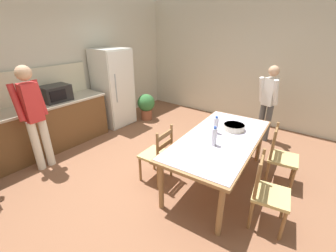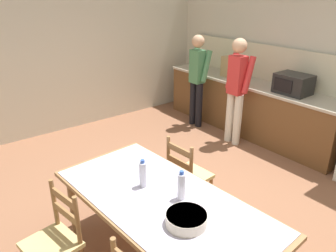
{
  "view_description": "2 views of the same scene",
  "coord_description": "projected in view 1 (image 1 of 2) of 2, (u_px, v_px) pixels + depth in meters",
  "views": [
    {
      "loc": [
        -2.3,
        -1.99,
        2.22
      ],
      "look_at": [
        -0.03,
        -0.27,
        0.96
      ],
      "focal_mm": 24.0,
      "sensor_mm": 36.0,
      "label": 1
    },
    {
      "loc": [
        2.35,
        -2.24,
        2.42
      ],
      "look_at": [
        -0.17,
        -0.28,
        1.06
      ],
      "focal_mm": 35.0,
      "sensor_mm": 36.0,
      "label": 2
    }
  ],
  "objects": [
    {
      "name": "potted_plant",
      "position": [
        146.0,
        105.0,
        5.75
      ],
      "size": [
        0.44,
        0.44,
        0.67
      ],
      "color": "brown",
      "rests_on": "ground"
    },
    {
      "name": "microwave",
      "position": [
        55.0,
        93.0,
        4.25
      ],
      "size": [
        0.5,
        0.39,
        0.3
      ],
      "color": "black",
      "rests_on": "kitchen_counter"
    },
    {
      "name": "dining_table",
      "position": [
        220.0,
        142.0,
        3.28
      ],
      "size": [
        2.17,
        1.14,
        0.75
      ],
      "rotation": [
        0.0,
        0.0,
        0.07
      ],
      "color": "olive",
      "rests_on": "ground"
    },
    {
      "name": "wall_back",
      "position": [
        54.0,
        68.0,
        4.55
      ],
      "size": [
        6.52,
        0.12,
        2.9
      ],
      "primitive_type": "cube",
      "color": "beige",
      "rests_on": "ground"
    },
    {
      "name": "serving_bowl",
      "position": [
        234.0,
        127.0,
        3.47
      ],
      "size": [
        0.32,
        0.32,
        0.09
      ],
      "color": "beige",
      "rests_on": "dining_table"
    },
    {
      "name": "ground_plane",
      "position": [
        156.0,
        175.0,
        3.67
      ],
      "size": [
        8.32,
        8.32,
        0.0
      ],
      "primitive_type": "plane",
      "color": "brown"
    },
    {
      "name": "person_at_counter",
      "position": [
        34.0,
        114.0,
        3.53
      ],
      "size": [
        0.43,
        0.3,
        1.72
      ],
      "rotation": [
        0.0,
        0.0,
        1.57
      ],
      "color": "silver",
      "rests_on": "ground"
    },
    {
      "name": "bottle_off_centre",
      "position": [
        216.0,
        125.0,
        3.34
      ],
      "size": [
        0.07,
        0.07,
        0.27
      ],
      "color": "silver",
      "rests_on": "dining_table"
    },
    {
      "name": "refrigerator",
      "position": [
        113.0,
        88.0,
        5.31
      ],
      "size": [
        0.74,
        0.73,
        1.79
      ],
      "color": "silver",
      "rests_on": "ground"
    },
    {
      "name": "wall_right",
      "position": [
        240.0,
        61.0,
        5.46
      ],
      "size": [
        0.12,
        5.2,
        2.9
      ],
      "primitive_type": "cube",
      "color": "beige",
      "rests_on": "ground"
    },
    {
      "name": "person_by_table",
      "position": [
        268.0,
        100.0,
        4.5
      ],
      "size": [
        0.33,
        0.43,
        1.55
      ],
      "rotation": [
        0.0,
        0.0,
        2.84
      ],
      "color": "#4C4C4C",
      "rests_on": "ground"
    },
    {
      "name": "chair_side_far_left",
      "position": [
        158.0,
        155.0,
        3.4
      ],
      "size": [
        0.45,
        0.43,
        0.91
      ],
      "rotation": [
        0.0,
        0.0,
        3.21
      ],
      "color": "olive",
      "rests_on": "ground"
    },
    {
      "name": "bottle_near_centre",
      "position": [
        214.0,
        137.0,
        3.0
      ],
      "size": [
        0.07,
        0.07,
        0.27
      ],
      "color": "silver",
      "rests_on": "dining_table"
    },
    {
      "name": "kitchen_counter",
      "position": [
        16.0,
        137.0,
        3.9
      ],
      "size": [
        3.45,
        0.66,
        0.92
      ],
      "color": "brown",
      "rests_on": "ground"
    },
    {
      "name": "chair_side_near_right",
      "position": [
        281.0,
        157.0,
        3.34
      ],
      "size": [
        0.47,
        0.45,
        0.91
      ],
      "rotation": [
        0.0,
        0.0,
        0.14
      ],
      "color": "olive",
      "rests_on": "ground"
    },
    {
      "name": "chair_side_near_left",
      "position": [
        268.0,
        193.0,
        2.62
      ],
      "size": [
        0.48,
        0.46,
        0.91
      ],
      "rotation": [
        0.0,
        0.0,
        0.17
      ],
      "color": "olive",
      "rests_on": "ground"
    }
  ]
}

